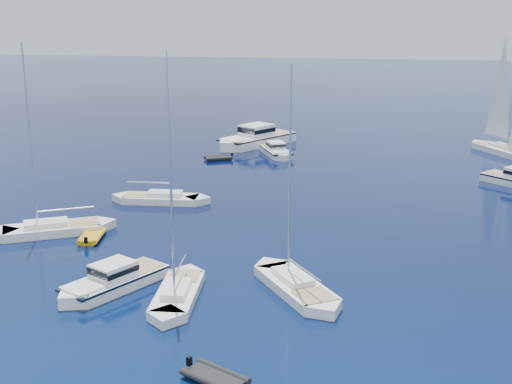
% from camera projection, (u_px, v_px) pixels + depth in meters
% --- Properties ---
extents(ground, '(400.00, 400.00, 0.00)m').
position_uv_depth(ground, '(140.00, 356.00, 34.93)').
color(ground, navy).
rests_on(ground, ground).
extents(motor_cruiser_left, '(6.37, 8.56, 2.20)m').
position_uv_depth(motor_cruiser_left, '(112.00, 289.00, 43.05)').
color(motor_cruiser_left, white).
rests_on(motor_cruiser_left, ground).
extents(motor_cruiser_distant, '(10.45, 12.72, 3.35)m').
position_uv_depth(motor_cruiser_distant, '(255.00, 145.00, 86.94)').
color(motor_cruiser_distant, white).
rests_on(motor_cruiser_distant, ground).
extents(motor_cruiser_horizon, '(5.36, 8.02, 2.03)m').
position_uv_depth(motor_cruiser_horizon, '(276.00, 155.00, 81.23)').
color(motor_cruiser_horizon, white).
rests_on(motor_cruiser_horizon, ground).
extents(sailboat_fore, '(3.00, 9.16, 13.25)m').
position_uv_depth(sailboat_fore, '(178.00, 299.00, 41.67)').
color(sailboat_fore, white).
rests_on(sailboat_fore, ground).
extents(sailboat_mid_r, '(7.58, 9.60, 14.45)m').
position_uv_depth(sailboat_mid_r, '(295.00, 291.00, 42.76)').
color(sailboat_mid_r, white).
rests_on(sailboat_mid_r, ground).
extents(sailboat_mid_l, '(10.40, 7.19, 15.19)m').
position_uv_depth(sailboat_mid_l, '(52.00, 234.00, 53.50)').
color(sailboat_mid_l, white).
rests_on(sailboat_mid_l, ground).
extents(sailboat_centre, '(9.63, 2.93, 13.99)m').
position_uv_depth(sailboat_centre, '(161.00, 202.00, 61.95)').
color(sailboat_centre, silver).
rests_on(sailboat_centre, ground).
extents(sailboat_sails_r, '(7.74, 10.62, 15.68)m').
position_uv_depth(sailboat_sails_r, '(500.00, 153.00, 82.43)').
color(sailboat_sails_r, silver).
rests_on(sailboat_sails_r, ground).
extents(tender_yellow, '(2.28, 3.53, 0.95)m').
position_uv_depth(tender_yellow, '(92.00, 239.00, 52.18)').
color(tender_yellow, gold).
rests_on(tender_yellow, ground).
extents(tender_grey_near, '(3.82, 3.24, 0.95)m').
position_uv_depth(tender_grey_near, '(215.00, 382.00, 32.50)').
color(tender_grey_near, black).
rests_on(tender_grey_near, ground).
extents(tender_grey_far, '(3.70, 3.03, 0.95)m').
position_uv_depth(tender_grey_far, '(218.00, 160.00, 78.76)').
color(tender_grey_far, black).
rests_on(tender_grey_far, ground).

